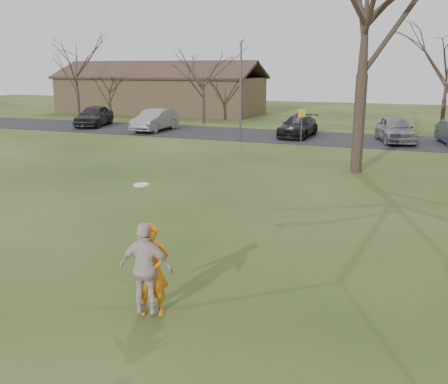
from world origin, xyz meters
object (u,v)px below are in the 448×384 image
at_px(player_defender, 152,270).
at_px(car_0, 94,116).
at_px(building, 160,93).
at_px(lamp_post, 241,76).
at_px(car_3, 298,126).
at_px(car_4, 395,129).
at_px(car_1, 155,120).
at_px(big_tree, 367,3).
at_px(catching_play, 146,268).

bearing_deg(player_defender, car_0, 105.73).
height_order(building, lamp_post, lamp_post).
bearing_deg(car_0, player_defender, -67.44).
distance_m(car_3, car_4, 6.07).
bearing_deg(building, car_1, -63.38).
height_order(player_defender, building, building).
xyz_separation_m(car_1, car_3, (10.33, 0.65, -0.09)).
distance_m(car_1, lamp_post, 8.10).
distance_m(building, big_tree, 32.23).
relative_size(car_0, catching_play, 1.95).
height_order(car_0, car_3, car_0).
relative_size(car_3, car_4, 1.02).
xyz_separation_m(building, big_tree, (22.00, -23.00, 5.07)).
bearing_deg(lamp_post, player_defender, -74.90).
distance_m(catching_play, building, 42.64).
bearing_deg(building, big_tree, -46.27).
bearing_deg(car_4, car_0, 163.51).
distance_m(catching_play, lamp_post, 23.17).
xyz_separation_m(player_defender, car_4, (3.24, 24.34, -0.06)).
relative_size(building, lamp_post, 3.29).
height_order(car_3, big_tree, big_tree).
relative_size(car_0, car_4, 1.04).
xyz_separation_m(player_defender, lamp_post, (-5.96, 22.07, 3.10)).
height_order(car_3, building, building).
xyz_separation_m(catching_play, building, (-19.91, 37.69, 0.99)).
height_order(player_defender, car_1, player_defender).
bearing_deg(big_tree, lamp_post, 136.85).
distance_m(car_0, lamp_post, 13.71).
xyz_separation_m(car_1, car_4, (16.39, 0.34, 0.01)).
bearing_deg(car_4, lamp_post, 178.85).
height_order(car_4, lamp_post, lamp_post).
distance_m(car_3, building, 21.49).
relative_size(player_defender, car_3, 0.38).
bearing_deg(car_0, car_1, -23.58).
relative_size(catching_play, lamp_post, 0.39).
relative_size(car_0, car_1, 1.02).
distance_m(car_3, big_tree, 12.84).
height_order(car_1, big_tree, big_tree).
bearing_deg(catching_play, car_3, 96.41).
bearing_deg(car_0, car_3, -15.69).
relative_size(car_4, catching_play, 1.87).
bearing_deg(car_4, big_tree, -111.99).
height_order(car_0, car_4, car_0).
bearing_deg(car_1, car_0, 170.57).
bearing_deg(building, player_defender, -62.02).
bearing_deg(big_tree, player_defender, -97.99).
distance_m(car_0, car_3, 16.17).
bearing_deg(car_1, big_tree, -32.45).
bearing_deg(car_1, car_3, 2.95).
xyz_separation_m(car_0, big_tree, (21.04, -10.34, 6.15)).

